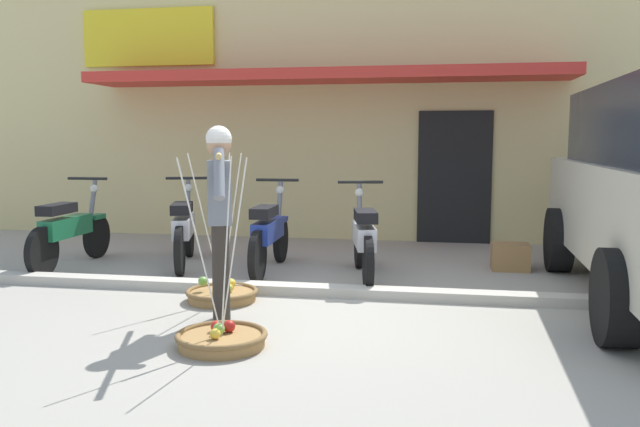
# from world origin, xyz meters

# --- Properties ---
(ground_plane) EXTENTS (90.00, 90.00, 0.00)m
(ground_plane) POSITION_xyz_m (0.00, 0.00, 0.00)
(ground_plane) COLOR #9E998C
(sidewalk_curb) EXTENTS (20.00, 0.24, 0.10)m
(sidewalk_curb) POSITION_xyz_m (0.00, 0.70, 0.05)
(sidewalk_curb) COLOR #BAB4A5
(sidewalk_curb) RESTS_ON ground
(fruit_vendor) EXTENTS (0.50, 1.37, 1.70)m
(fruit_vendor) POSITION_xyz_m (-0.59, -0.38, 0.98)
(fruit_vendor) COLOR #2D2823
(fruit_vendor) RESTS_ON ground
(fruit_basket_left_side) EXTENTS (0.71, 0.71, 1.45)m
(fruit_basket_left_side) POSITION_xyz_m (-0.36, -1.06, 0.07)
(fruit_basket_left_side) COLOR #9E7542
(fruit_basket_left_side) RESTS_ON ground
(fruit_basket_right_side) EXTENTS (0.71, 0.71, 1.45)m
(fruit_basket_right_side) POSITION_xyz_m (-0.82, 0.30, 0.08)
(fruit_basket_right_side) COLOR #9E7542
(fruit_basket_right_side) RESTS_ON ground
(motorcycle_nearest_shop) EXTENTS (0.54, 1.82, 1.09)m
(motorcycle_nearest_shop) POSITION_xyz_m (-3.22, 1.59, 0.45)
(motorcycle_nearest_shop) COLOR black
(motorcycle_nearest_shop) RESTS_ON ground
(motorcycle_second_in_row) EXTENTS (0.68, 1.77, 1.09)m
(motorcycle_second_in_row) POSITION_xyz_m (-1.86, 1.93, 0.45)
(motorcycle_second_in_row) COLOR black
(motorcycle_second_in_row) RESTS_ON ground
(motorcycle_third_in_row) EXTENTS (0.54, 1.82, 1.09)m
(motorcycle_third_in_row) POSITION_xyz_m (-0.72, 1.75, 0.45)
(motorcycle_third_in_row) COLOR black
(motorcycle_third_in_row) RESTS_ON ground
(motorcycle_end_of_row) EXTENTS (0.57, 1.80, 1.09)m
(motorcycle_end_of_row) POSITION_xyz_m (0.43, 1.56, 0.45)
(motorcycle_end_of_row) COLOR black
(motorcycle_end_of_row) RESTS_ON ground
(storefront_building) EXTENTS (13.00, 6.00, 4.20)m
(storefront_building) POSITION_xyz_m (-0.46, 6.90, 2.10)
(storefront_building) COLOR #DBC684
(storefront_building) RESTS_ON ground
(wooden_crate) EXTENTS (0.44, 0.36, 0.32)m
(wooden_crate) POSITION_xyz_m (2.13, 2.38, 0.16)
(wooden_crate) COLOR olive
(wooden_crate) RESTS_ON ground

